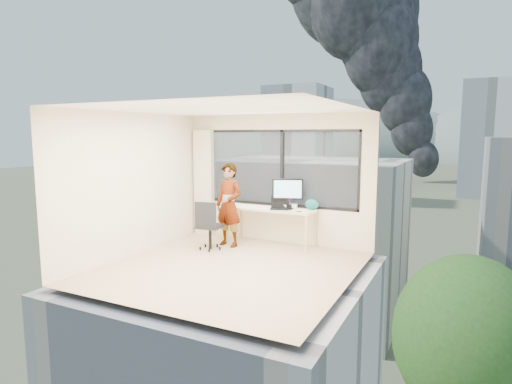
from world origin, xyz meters
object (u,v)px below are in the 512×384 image
Objects in this scene: desk at (271,226)px; game_console at (290,206)px; chair at (210,225)px; person at (229,205)px; monitor at (288,193)px; handbag at (312,204)px; laptop at (279,204)px.

game_console is at bearing 31.73° from desk.
chair is 0.56m from person.
person is at bearing -173.60° from monitor.
person is at bearing -168.23° from handbag.
game_console is at bearing 32.51° from chair.
game_console is (1.03, 0.65, -0.04)m from person.
desk is 0.54m from laptop.
person is at bearing -177.10° from laptop.
person is 5.54× the size of game_console.
handbag is at bearing -10.00° from monitor.
game_console is at bearing 68.92° from monitor.
person is 6.15× the size of handbag.
monitor is 2.26× the size of handbag.
laptop is (-0.11, -0.15, -0.19)m from monitor.
chair is (-0.90, -0.84, 0.11)m from desk.
chair reaches higher than game_console.
desk is 0.56m from game_console.
laptop is (0.92, 0.38, 0.04)m from person.
desk is 1.85× the size of chair.
game_console is 0.30m from laptop.
chair is 1.64m from monitor.
handbag is (0.59, 0.24, -0.01)m from laptop.
person is 1.18m from monitor.
chair is at bearing -136.66° from desk.
desk is at bearing -178.19° from handbag.
handbag is at bearing -12.76° from game_console.
game_console is at bearing 41.86° from person.
chair is 3.28× the size of game_console.
laptop is at bearing 32.52° from person.
handbag is (0.47, -0.03, 0.07)m from game_console.
chair is 1.64m from game_console.
monitor is (1.03, 0.53, 0.23)m from person.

